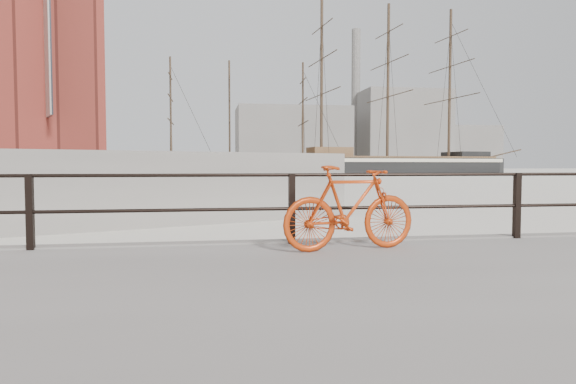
{
  "coord_description": "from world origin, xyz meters",
  "views": [
    {
      "loc": [
        -4.7,
        -7.33,
        1.47
      ],
      "look_at": [
        -3.29,
        1.5,
        1.0
      ],
      "focal_mm": 32.0,
      "sensor_mm": 36.0,
      "label": 1
    }
  ],
  "objects_px": {
    "bicycle": "(350,208)",
    "schooner_left": "(134,175)",
    "barque_black": "(387,173)",
    "schooner_mid": "(267,174)"
  },
  "relations": [
    {
      "from": "barque_black",
      "to": "schooner_left",
      "type": "relative_size",
      "value": 2.27
    },
    {
      "from": "bicycle",
      "to": "schooner_left",
      "type": "height_order",
      "value": "schooner_left"
    },
    {
      "from": "bicycle",
      "to": "schooner_left",
      "type": "relative_size",
      "value": 0.08
    },
    {
      "from": "bicycle",
      "to": "barque_black",
      "type": "height_order",
      "value": "barque_black"
    },
    {
      "from": "bicycle",
      "to": "schooner_left",
      "type": "bearing_deg",
      "value": 90.52
    },
    {
      "from": "barque_black",
      "to": "schooner_mid",
      "type": "relative_size",
      "value": 2.02
    },
    {
      "from": "barque_black",
      "to": "schooner_left",
      "type": "distance_m",
      "value": 43.37
    },
    {
      "from": "schooner_mid",
      "to": "schooner_left",
      "type": "bearing_deg",
      "value": -157.87
    },
    {
      "from": "bicycle",
      "to": "schooner_mid",
      "type": "distance_m",
      "value": 79.29
    },
    {
      "from": "barque_black",
      "to": "schooner_left",
      "type": "height_order",
      "value": "barque_black"
    }
  ]
}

